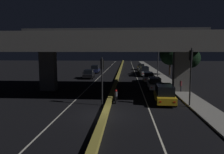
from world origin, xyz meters
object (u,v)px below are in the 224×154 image
(car_white_fifth, at_px, (142,70))
(car_silver_fourth, at_px, (144,71))
(car_taxi_yellow_lead, at_px, (164,94))
(traffic_light_left_of_median, at_px, (102,73))
(car_taxi_yellow_sixth, at_px, (141,67))
(street_lamp, at_px, (156,54))
(traffic_light_right_of_median, at_px, (191,67))
(car_black_lead_oncoming, at_px, (89,74))
(car_dark_blue_second_oncoming, at_px, (95,69))
(car_white_third, at_px, (148,77))
(pedestrian_on_sidewalk, at_px, (181,85))
(car_white_second, at_px, (154,84))
(motorcycle_black_filtering_near, at_px, (116,97))

(car_white_fifth, bearing_deg, car_silver_fourth, 177.92)
(car_taxi_yellow_lead, relative_size, car_white_fifth, 0.97)
(traffic_light_left_of_median, height_order, car_taxi_yellow_sixth, traffic_light_left_of_median)
(street_lamp, bearing_deg, traffic_light_left_of_median, -109.26)
(traffic_light_right_of_median, relative_size, car_silver_fourth, 1.27)
(car_black_lead_oncoming, relative_size, car_dark_blue_second_oncoming, 1.04)
(traffic_light_left_of_median, relative_size, car_white_third, 1.03)
(car_white_fifth, xyz_separation_m, pedestrian_on_sidewalk, (3.15, -25.60, 0.17))
(traffic_light_left_of_median, bearing_deg, car_black_lead_oncoming, 103.46)
(car_taxi_yellow_lead, bearing_deg, car_taxi_yellow_sixth, 2.07)
(traffic_light_left_of_median, distance_m, car_white_second, 11.10)
(car_silver_fourth, xyz_separation_m, car_black_lead_oncoming, (-11.16, -4.37, -0.19))
(car_white_second, bearing_deg, motorcycle_black_filtering_near, 147.40)
(traffic_light_left_of_median, distance_m, car_white_third, 18.06)
(car_white_second, xyz_separation_m, car_black_lead_oncoming, (-11.21, 11.97, 0.01))
(car_white_third, relative_size, car_taxi_yellow_sixth, 1.11)
(car_white_second, distance_m, car_white_third, 7.93)
(traffic_light_left_of_median, xyz_separation_m, car_dark_blue_second_oncoming, (-5.18, 31.08, -2.24))
(traffic_light_right_of_median, xyz_separation_m, car_dark_blue_second_oncoming, (-13.65, 31.09, -2.82))
(street_lamp, bearing_deg, pedestrian_on_sidewalk, -86.76)
(car_taxi_yellow_lead, bearing_deg, pedestrian_on_sidewalk, -25.26)
(street_lamp, height_order, pedestrian_on_sidewalk, street_lamp)
(traffic_light_left_of_median, height_order, street_lamp, street_lamp)
(car_white_third, height_order, car_dark_blue_second_oncoming, car_dark_blue_second_oncoming)
(car_black_lead_oncoming, height_order, pedestrian_on_sidewalk, pedestrian_on_sidewalk)
(street_lamp, xyz_separation_m, car_taxi_yellow_lead, (-2.12, -22.85, -3.81))
(car_dark_blue_second_oncoming, bearing_deg, car_silver_fourth, 60.98)
(pedestrian_on_sidewalk, bearing_deg, car_black_lead_oncoming, 136.19)
(traffic_light_left_of_median, xyz_separation_m, traffic_light_right_of_median, (8.47, -0.01, 0.58))
(car_white_second, bearing_deg, car_dark_blue_second_oncoming, 27.49)
(car_taxi_yellow_sixth, height_order, pedestrian_on_sidewalk, pedestrian_on_sidewalk)
(traffic_light_right_of_median, height_order, car_dark_blue_second_oncoming, traffic_light_right_of_median)
(car_dark_blue_second_oncoming, bearing_deg, traffic_light_right_of_median, 21.97)
(car_white_fifth, relative_size, pedestrian_on_sidewalk, 2.88)
(traffic_light_right_of_median, height_order, car_taxi_yellow_sixth, traffic_light_right_of_median)
(car_dark_blue_second_oncoming, bearing_deg, car_black_lead_oncoming, -0.66)
(traffic_light_right_of_median, relative_size, car_white_second, 1.34)
(car_white_second, height_order, motorcycle_black_filtering_near, car_white_second)
(traffic_light_left_of_median, relative_size, car_dark_blue_second_oncoming, 1.08)
(traffic_light_right_of_median, height_order, car_taxi_yellow_lead, traffic_light_right_of_median)
(car_white_second, relative_size, motorcycle_black_filtering_near, 2.33)
(car_white_third, height_order, car_black_lead_oncoming, car_black_lead_oncoming)
(traffic_light_left_of_median, bearing_deg, car_dark_blue_second_oncoming, 99.47)
(car_silver_fourth, xyz_separation_m, car_white_fifth, (0.04, 7.46, -0.31))
(traffic_light_right_of_median, distance_m, car_white_third, 17.23)
(traffic_light_right_of_median, bearing_deg, car_white_fifth, 93.95)
(traffic_light_left_of_median, bearing_deg, car_white_second, 54.98)
(traffic_light_left_of_median, distance_m, car_black_lead_oncoming, 21.56)
(car_taxi_yellow_lead, xyz_separation_m, car_white_fifth, (-0.08, 31.49, -0.21))
(traffic_light_left_of_median, xyz_separation_m, motorcycle_black_filtering_near, (1.29, 1.26, -2.65))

